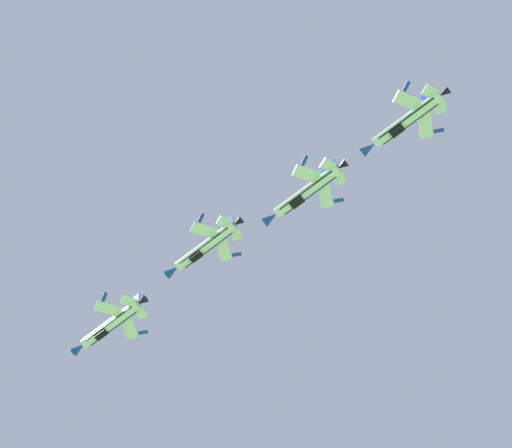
{
  "coord_description": "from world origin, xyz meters",
  "views": [
    {
      "loc": [
        -2.66,
        0.37,
        1.93
      ],
      "look_at": [
        -1.92,
        48.27,
        130.28
      ],
      "focal_mm": 60.06,
      "sensor_mm": 36.0,
      "label": 1
    }
  ],
  "objects_px": {
    "fighter_jet_right_wing": "(306,192)",
    "fighter_jet_left_outer": "(406,121)",
    "fighter_jet_left_wing": "(204,247)",
    "fighter_jet_lead": "(110,325)"
  },
  "relations": [
    {
      "from": "fighter_jet_left_wing",
      "to": "fighter_jet_right_wing",
      "type": "bearing_deg",
      "value": -85.83
    },
    {
      "from": "fighter_jet_lead",
      "to": "fighter_jet_right_wing",
      "type": "relative_size",
      "value": 1.0
    },
    {
      "from": "fighter_jet_right_wing",
      "to": "fighter_jet_left_outer",
      "type": "xyz_separation_m",
      "value": [
        14.79,
        -11.44,
        0.52
      ]
    },
    {
      "from": "fighter_jet_right_wing",
      "to": "fighter_jet_lead",
      "type": "bearing_deg",
      "value": 92.16
    },
    {
      "from": "fighter_jet_left_wing",
      "to": "fighter_jet_right_wing",
      "type": "relative_size",
      "value": 1.0
    },
    {
      "from": "fighter_jet_right_wing",
      "to": "fighter_jet_left_outer",
      "type": "height_order",
      "value": "fighter_jet_left_outer"
    },
    {
      "from": "fighter_jet_right_wing",
      "to": "fighter_jet_left_outer",
      "type": "relative_size",
      "value": 1.0
    },
    {
      "from": "fighter_jet_lead",
      "to": "fighter_jet_right_wing",
      "type": "distance_m",
      "value": 39.47
    },
    {
      "from": "fighter_jet_lead",
      "to": "fighter_jet_left_wing",
      "type": "xyz_separation_m",
      "value": [
        15.5,
        -12.5,
        4.1
      ]
    },
    {
      "from": "fighter_jet_left_wing",
      "to": "fighter_jet_lead",
      "type": "bearing_deg",
      "value": 90.18
    }
  ]
}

